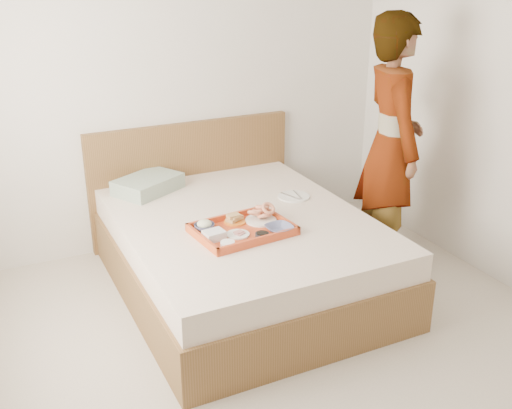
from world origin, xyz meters
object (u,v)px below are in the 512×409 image
object	(u,v)px
dinner_plate	(294,196)
bed	(243,253)
tray	(242,229)
person	(391,145)

from	to	relation	value
dinner_plate	bed	bearing A→B (deg)	-160.84
bed	dinner_plate	world-z (taller)	dinner_plate
tray	person	size ratio (longest dim) A/B	0.32
dinner_plate	tray	bearing A→B (deg)	-146.38
dinner_plate	person	world-z (taller)	person
tray	person	xyz separation A→B (m)	(1.21, 0.12, 0.35)
bed	dinner_plate	distance (m)	0.58
bed	tray	distance (m)	0.38
bed	person	xyz separation A→B (m)	(1.10, -0.10, 0.64)
bed	tray	xyz separation A→B (m)	(-0.10, -0.22, 0.29)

